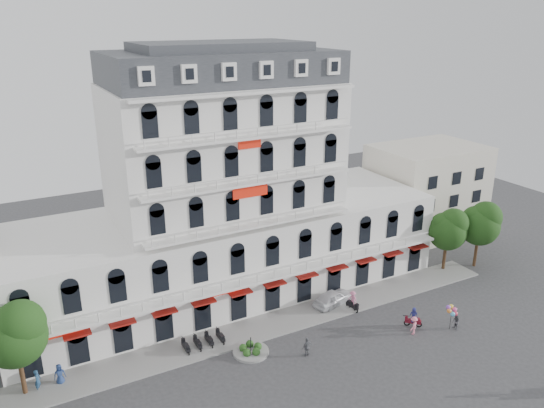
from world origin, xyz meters
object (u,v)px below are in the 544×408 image
Objects in this scene: parked_car at (333,298)px; balloon_vendor at (454,317)px; rider_east at (413,317)px; rider_center at (353,300)px.

parked_car is 1.91× the size of balloon_vendor.
rider_east is 0.93× the size of rider_center.
rider_east reaches higher than parked_car.
rider_center is (-3.38, 5.13, 0.16)m from rider_east.
rider_center is (1.06, -1.87, 0.35)m from parked_car.
balloon_vendor is at bearing 33.54° from rider_center.
parked_car is at bearing -158.31° from rider_center.
rider_east is 0.83× the size of balloon_vendor.
balloon_vendor is (7.48, -9.16, 0.50)m from parked_car.
balloon_vendor reaches higher than parked_car.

